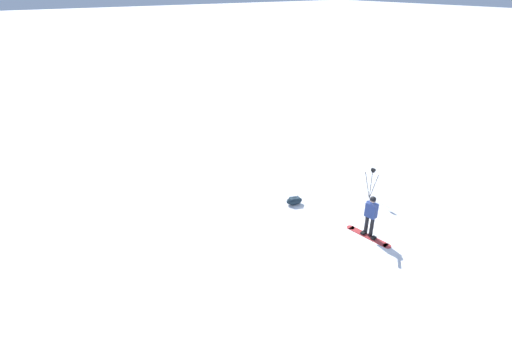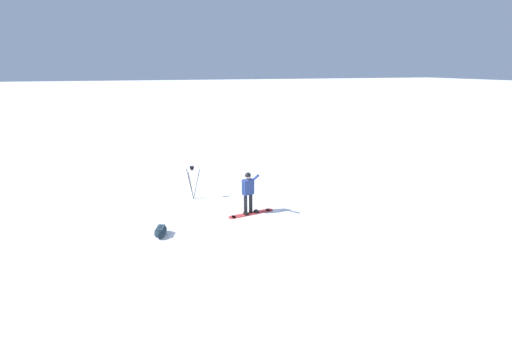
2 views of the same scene
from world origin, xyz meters
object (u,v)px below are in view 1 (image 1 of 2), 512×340
(gear_bag_large, at_px, (294,201))
(snowboard, at_px, (368,236))
(snowboarder, at_px, (371,212))
(camera_tripod, at_px, (372,178))

(gear_bag_large, bearing_deg, snowboard, 103.49)
(snowboarder, height_order, camera_tripod, snowboarder)
(snowboard, height_order, camera_tripod, camera_tripod)
(snowboarder, distance_m, gear_bag_large, 3.49)
(snowboard, xyz_separation_m, camera_tripod, (-2.23, -1.92, 1.00))
(snowboarder, height_order, gear_bag_large, snowboarder)
(snowboard, bearing_deg, snowboarder, -127.40)
(snowboard, relative_size, gear_bag_large, 2.39)
(snowboarder, distance_m, snowboard, 0.98)
(camera_tripod, bearing_deg, snowboarder, 40.24)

